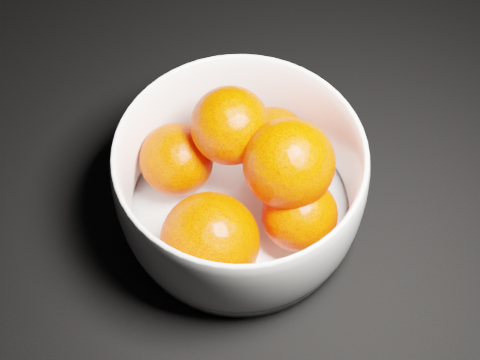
{
  "coord_description": "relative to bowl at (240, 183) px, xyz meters",
  "views": [
    {
      "loc": [
        0.26,
        -0.43,
        0.6
      ],
      "look_at": [
        0.25,
        -0.1,
        0.06
      ],
      "focal_mm": 50.0,
      "sensor_mm": 36.0,
      "label": 1
    }
  ],
  "objects": [
    {
      "name": "ground",
      "position": [
        -0.25,
        0.1,
        -0.06
      ],
      "size": [
        3.0,
        3.0,
        0.0
      ],
      "primitive_type": "cube",
      "color": "black",
      "rests_on": "ground"
    },
    {
      "name": "bowl",
      "position": [
        0.0,
        0.0,
        0.0
      ],
      "size": [
        0.24,
        0.24,
        0.12
      ],
      "rotation": [
        0.0,
        0.0,
        -0.29
      ],
      "color": "white",
      "rests_on": "ground"
    },
    {
      "name": "orange_pile",
      "position": [
        0.0,
        -0.0,
        0.01
      ],
      "size": [
        0.19,
        0.19,
        0.13
      ],
      "color": "#F73000",
      "rests_on": "bowl"
    }
  ]
}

